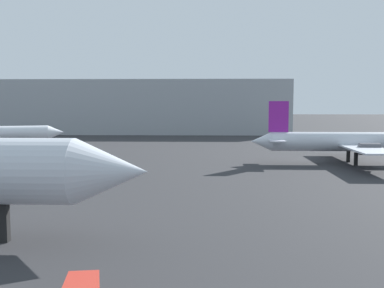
% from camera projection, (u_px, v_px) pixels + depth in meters
% --- Properties ---
extents(airplane_on_taxiway, '(30.35, 24.11, 8.63)m').
position_uv_depth(airplane_on_taxiway, '(359.00, 142.00, 62.49)').
color(airplane_on_taxiway, silver).
rests_on(airplane_on_taxiway, ground_plane).
extents(terminal_building, '(78.09, 18.83, 14.24)m').
position_uv_depth(terminal_building, '(143.00, 107.00, 124.37)').
color(terminal_building, '#999EA3').
rests_on(terminal_building, ground_plane).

